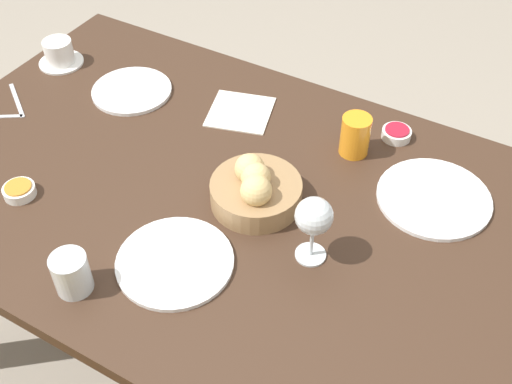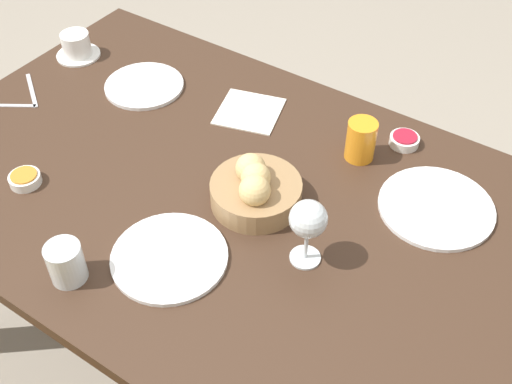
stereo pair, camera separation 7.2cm
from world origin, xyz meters
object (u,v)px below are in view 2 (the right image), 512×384
knife_silver (32,90)px  spoon_coffee (13,106)px  plate_near_right (144,86)px  jam_bowl_honey (25,179)px  water_tumbler (66,263)px  plate_near_left (436,207)px  jam_bowl_berry (404,140)px  bread_basket (255,189)px  plate_far_center (169,257)px  juice_glass (361,140)px  wine_glass (308,221)px  napkin (249,111)px  coffee_cup (77,46)px

knife_silver → spoon_coffee: 0.08m
plate_near_right → jam_bowl_honey: 0.43m
water_tumbler → spoon_coffee: size_ratio=0.80×
plate_near_left → water_tumbler: water_tumbler is taller
knife_silver → jam_bowl_berry: bearing=-159.0°
bread_basket → jam_bowl_honey: size_ratio=2.80×
jam_bowl_berry → plate_far_center: bearing=67.8°
plate_near_left → spoon_coffee: plate_near_left is taller
plate_near_right → jam_bowl_berry: 0.70m
juice_glass → water_tumbler: (0.31, 0.64, -0.01)m
juice_glass → plate_far_center: bearing=70.7°
jam_bowl_honey → spoon_coffee: size_ratio=0.67×
wine_glass → spoon_coffee: (0.89, -0.01, -0.11)m
spoon_coffee → napkin: napkin is taller
knife_silver → water_tumbler: bearing=144.3°
bread_basket → jam_bowl_honey: (0.47, 0.24, -0.03)m
wine_glass → plate_near_left: bearing=-120.6°
plate_near_right → wine_glass: bearing=158.0°
water_tumbler → napkin: 0.64m
juice_glass → jam_bowl_berry: size_ratio=1.39×
bread_basket → spoon_coffee: size_ratio=1.88×
bread_basket → water_tumbler: bearing=63.3°
coffee_cup → juice_glass: bearing=-176.0°
jam_bowl_honey → napkin: bearing=-118.6°
coffee_cup → knife_silver: (-0.02, 0.19, -0.03)m
plate_far_center → jam_bowl_berry: jam_bowl_berry is taller
plate_far_center → plate_near_left: bearing=-132.1°
plate_far_center → juice_glass: bearing=-109.3°
jam_bowl_berry → napkin: bearing=15.3°
plate_near_right → wine_glass: (-0.66, 0.27, 0.11)m
juice_glass → napkin: size_ratio=0.52×
coffee_cup → knife_silver: size_ratio=0.90×
jam_bowl_berry → water_tumbler: bearing=63.0°
wine_glass → coffee_cup: (0.92, -0.28, -0.08)m
plate_near_left → coffee_cup: bearing=0.0°
plate_near_right → coffee_cup: coffee_cup is taller
jam_bowl_berry → spoon_coffee: (0.91, 0.43, -0.01)m
plate_near_right → spoon_coffee: bearing=48.0°
bread_basket → water_tumbler: 0.42m
juice_glass → spoon_coffee: bearing=21.3°
coffee_cup → bread_basket: bearing=164.7°
knife_silver → napkin: bearing=-155.1°
plate_near_right → bread_basket: bearing=158.6°
plate_near_right → spoon_coffee: plate_near_right is taller
wine_glass → spoon_coffee: size_ratio=1.46×
plate_near_right → coffee_cup: (0.26, -0.01, 0.03)m
plate_far_center → wine_glass: bearing=-145.8°
juice_glass → plate_near_right: bearing=6.7°
juice_glass → wine_glass: 0.35m
bread_basket → plate_near_left: size_ratio=0.80×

